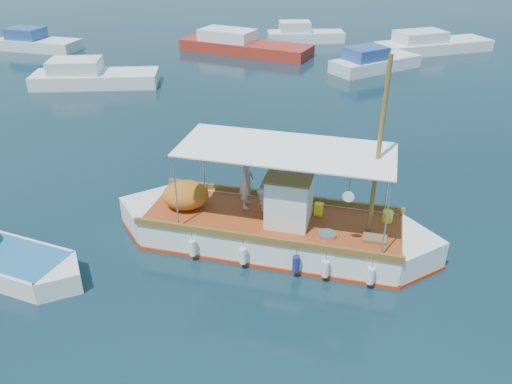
{
  "coord_description": "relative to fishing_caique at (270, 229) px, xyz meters",
  "views": [
    {
      "loc": [
        -1.07,
        -13.6,
        8.95
      ],
      "look_at": [
        -0.58,
        0.0,
        1.43
      ],
      "focal_mm": 35.0,
      "sensor_mm": 36.0,
      "label": 1
    }
  ],
  "objects": [
    {
      "name": "bg_boat_nw",
      "position": [
        -9.71,
        17.05,
        -0.06
      ],
      "size": [
        7.41,
        2.63,
        1.8
      ],
      "rotation": [
        0.0,
        0.0,
        0.03
      ],
      "color": "silver",
      "rests_on": "ground"
    },
    {
      "name": "bg_boat_ne",
      "position": [
        8.06,
        19.84,
        -0.06
      ],
      "size": [
        6.52,
        4.98,
        1.8
      ],
      "rotation": [
        0.0,
        0.0,
        0.51
      ],
      "color": "silver",
      "rests_on": "ground"
    },
    {
      "name": "bg_boat_far_n",
      "position": [
        4.47,
        28.71,
        -0.06
      ],
      "size": [
        6.18,
        2.14,
        1.8
      ],
      "rotation": [
        0.0,
        0.0,
        0.02
      ],
      "color": "silver",
      "rests_on": "ground"
    },
    {
      "name": "bg_boat_far_w",
      "position": [
        -16.31,
        26.59,
        -0.06
      ],
      "size": [
        6.71,
        4.08,
        1.8
      ],
      "rotation": [
        0.0,
        0.0,
        -0.3
      ],
      "color": "silver",
      "rests_on": "ground"
    },
    {
      "name": "bg_boat_n",
      "position": [
        -0.6,
        25.13,
        -0.06
      ],
      "size": [
        10.1,
        7.12,
        1.8
      ],
      "rotation": [
        0.0,
        0.0,
        -0.49
      ],
      "color": "#A3261B",
      "rests_on": "ground"
    },
    {
      "name": "bg_boat_e",
      "position": [
        13.64,
        24.8,
        -0.06
      ],
      "size": [
        9.25,
        5.01,
        1.8
      ],
      "rotation": [
        0.0,
        0.0,
        0.29
      ],
      "color": "silver",
      "rests_on": "ground"
    },
    {
      "name": "ground",
      "position": [
        0.18,
        0.74,
        -0.55
      ],
      "size": [
        160.0,
        160.0,
        0.0
      ],
      "primitive_type": "plane",
      "color": "black",
      "rests_on": "ground"
    },
    {
      "name": "fishing_caique",
      "position": [
        0.0,
        0.0,
        0.0
      ],
      "size": [
        9.84,
        4.81,
        6.26
      ],
      "rotation": [
        0.0,
        0.0,
        -0.29
      ],
      "color": "white",
      "rests_on": "ground"
    }
  ]
}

